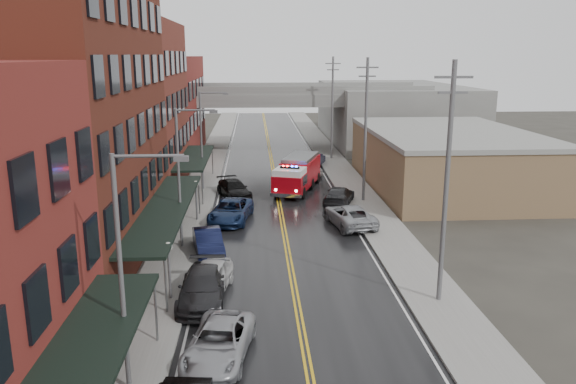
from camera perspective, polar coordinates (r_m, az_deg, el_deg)
name	(u,v)px	position (r m, az deg, el deg)	size (l,w,h in m)	color
road	(282,220)	(42.65, -0.62, -2.83)	(11.00, 160.00, 0.02)	black
sidewalk_left	(185,221)	(42.91, -10.41, -2.87)	(3.00, 160.00, 0.15)	slate
sidewalk_right	(377,217)	(43.60, 9.02, -2.54)	(3.00, 160.00, 0.15)	slate
curb_left	(207,220)	(42.73, -8.21, -2.85)	(0.30, 160.00, 0.15)	gray
curb_right	(356,218)	(43.27, 6.89, -2.60)	(0.30, 160.00, 0.15)	gray
brick_building_b	(61,111)	(35.78, -22.03, 7.65)	(9.00, 20.00, 18.00)	#4D1C14
brick_building_c	(128,109)	(52.75, -15.98, 8.15)	(9.00, 15.00, 15.00)	maroon
brick_building_far	(160,108)	(70.01, -12.89, 8.36)	(9.00, 20.00, 12.00)	maroon
tan_building	(447,161)	(54.79, 15.80, 3.06)	(14.00, 22.00, 5.00)	#815E45
right_far_block	(392,113)	(83.67, 10.47, 7.94)	(18.00, 30.00, 8.00)	slate
awning_0	(69,382)	(18.28, -21.34, -17.55)	(2.60, 16.00, 3.09)	black
awning_1	(167,208)	(35.47, -12.22, -1.60)	(2.60, 18.00, 3.09)	black
awning_2	(195,158)	(52.42, -9.43, 3.47)	(2.60, 13.00, 3.09)	black
globe_lamp_1	(169,258)	(28.92, -12.03, -6.54)	(0.44, 0.44, 3.12)	#59595B
globe_lamp_2	(196,192)	(42.22, -9.33, 0.05)	(0.44, 0.44, 3.12)	#59595B
street_lamp_0	(127,261)	(20.58, -16.04, -6.73)	(2.64, 0.22, 9.00)	#59595B
street_lamp_1	(182,170)	(35.80, -10.67, 2.24)	(2.64, 0.22, 9.00)	#59595B
street_lamp_2	(204,134)	(51.50, -8.54, 5.80)	(2.64, 0.22, 9.00)	#59595B
utility_pole_0	(447,181)	(28.05, 15.82, 1.11)	(1.80, 0.24, 12.00)	#59595B
utility_pole_1	(366,128)	(47.11, 7.89, 6.46)	(1.80, 0.24, 12.00)	#59595B
utility_pole_2	(332,106)	(66.72, 4.52, 8.68)	(1.80, 0.24, 12.00)	#59595B
overpass	(269,104)	(73.11, -1.92, 8.90)	(40.00, 10.00, 7.50)	slate
fire_truck	(297,173)	(51.36, 0.94, 1.93)	(5.26, 8.77, 3.05)	#9C0710
parked_car_left_2	(219,342)	(24.00, -7.03, -14.93)	(2.39, 5.18, 1.44)	#9A9CA1
parked_car_left_3	(203,287)	(28.99, -8.68, -9.54)	(2.25, 5.54, 1.61)	#232325
parked_car_left_4	(209,279)	(29.98, -8.01, -8.71)	(1.91, 4.74, 1.62)	silver
parked_car_left_5	(208,242)	(35.63, -8.11, -5.07)	(1.64, 4.70, 1.55)	black
parked_car_left_6	(231,211)	(42.30, -5.84, -1.91)	(2.69, 5.84, 1.62)	#122144
parked_car_left_7	(234,189)	(49.34, -5.51, 0.30)	(2.12, 5.21, 1.51)	black
parked_car_right_0	(350,215)	(41.24, 6.27, -2.37)	(2.62, 5.68, 1.58)	gray
parked_car_right_1	(339,196)	(46.98, 5.19, -0.38)	(2.10, 5.18, 1.50)	black
parked_car_right_2	(309,168)	(58.44, 2.16, 2.43)	(1.66, 4.12, 1.40)	silver
parked_car_right_3	(316,159)	(63.59, 2.85, 3.33)	(1.44, 4.14, 1.36)	#0E1133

